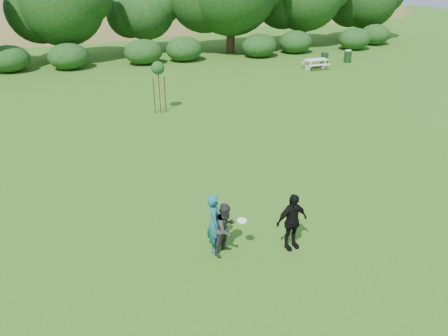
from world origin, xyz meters
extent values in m
plane|color=#19470C|center=(0.00, 0.00, 0.00)|extent=(120.00, 120.00, 0.00)
imported|color=#175968|center=(-1.38, 0.10, 0.89)|extent=(0.57, 0.73, 1.79)
imported|color=#2A2B2D|center=(-1.13, -0.17, 0.80)|extent=(0.98, 0.93, 1.60)
imported|color=black|center=(0.73, -0.60, 0.88)|extent=(1.07, 0.55, 1.76)
cylinder|color=#143822|center=(15.37, 20.76, 0.45)|extent=(0.60, 0.60, 0.90)
cylinder|color=white|center=(-0.72, -0.36, 1.09)|extent=(0.27, 0.27, 0.05)
cylinder|color=#382816|center=(0.01, 13.06, 1.25)|extent=(0.05, 0.05, 2.50)
sphere|color=#1B4B1A|center=(0.01, 13.06, 2.50)|extent=(0.70, 0.70, 0.70)
cylinder|color=#3B2A17|center=(-0.29, 13.06, 1.00)|extent=(0.06, 0.06, 2.00)
cylinder|color=#372715|center=(0.31, 13.06, 1.00)|extent=(0.06, 0.06, 2.00)
cube|color=silver|center=(13.78, 19.49, 0.72)|extent=(1.80, 0.75, 0.08)
cube|color=beige|center=(13.13, 19.49, 0.34)|extent=(0.10, 0.70, 0.68)
cube|color=beige|center=(14.43, 19.49, 0.34)|extent=(0.10, 0.70, 0.68)
cube|color=beige|center=(13.78, 18.89, 0.44)|extent=(1.80, 0.28, 0.06)
cube|color=beige|center=(13.78, 20.09, 0.44)|extent=(1.80, 0.28, 0.06)
cylinder|color=#153A19|center=(17.57, 20.73, 0.45)|extent=(0.60, 0.60, 0.90)
ellipsoid|color=gray|center=(17.57, 20.73, 0.95)|extent=(0.60, 0.60, 0.20)
ellipsoid|color=olive|center=(20.00, 72.00, -14.30)|extent=(100.00, 64.00, 52.00)
ellipsoid|color=olive|center=(-5.00, 58.00, -7.70)|extent=(80.00, 50.00, 28.00)
ellipsoid|color=olive|center=(30.00, 60.00, -6.60)|extent=(60.00, 44.00, 24.00)
cylinder|color=#3A2616|center=(-4.00, 29.00, 1.40)|extent=(0.68, 0.68, 2.80)
sphere|color=#194214|center=(-4.00, 29.00, 4.66)|extent=(6.73, 6.73, 6.73)
cylinder|color=#3A2616|center=(3.00, 31.00, 1.14)|extent=(0.60, 0.60, 2.27)
sphere|color=#194214|center=(3.00, 31.00, 3.71)|extent=(5.22, 5.22, 5.22)
cylinder|color=#3A2616|center=(10.00, 28.00, 1.66)|extent=(0.76, 0.76, 3.32)
cylinder|color=#3A2616|center=(18.00, 29.00, 1.49)|extent=(0.71, 0.71, 2.97)
cylinder|color=#3A2616|center=(26.00, 30.00, 1.22)|extent=(0.62, 0.62, 2.45)
camera|label=1|loc=(-4.82, -9.87, 7.65)|focal=35.00mm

